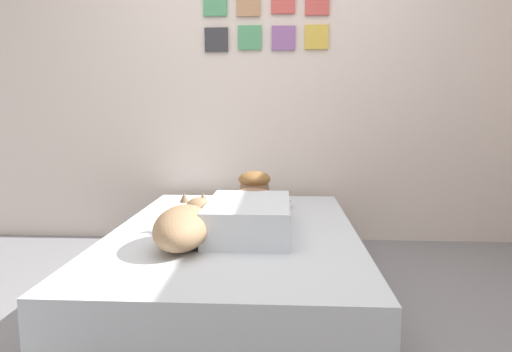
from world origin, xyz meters
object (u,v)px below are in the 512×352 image
at_px(person_lying, 251,209).
at_px(coffee_cup, 268,206).
at_px(dog, 185,225).
at_px(bed, 235,261).
at_px(pillow, 253,199).
at_px(cell_phone, 202,242).

relative_size(person_lying, coffee_cup, 7.36).
height_order(person_lying, dog, person_lying).
xyz_separation_m(bed, coffee_cup, (0.17, 0.44, 0.22)).
height_order(person_lying, coffee_cup, person_lying).
bearing_deg(person_lying, coffee_cup, 78.95).
relative_size(pillow, coffee_cup, 4.16).
distance_m(bed, pillow, 0.62).
distance_m(person_lying, cell_phone, 0.39).
height_order(coffee_cup, cell_phone, coffee_cup).
bearing_deg(person_lying, bed, -168.65).
bearing_deg(dog, pillow, 73.57).
distance_m(pillow, cell_phone, 0.88).
height_order(pillow, person_lying, person_lying).
distance_m(pillow, coffee_cup, 0.17).
relative_size(pillow, dog, 0.90).
distance_m(pillow, person_lying, 0.55).
xyz_separation_m(pillow, person_lying, (0.02, -0.55, 0.05)).
bearing_deg(bed, pillow, 83.43).
distance_m(bed, cell_phone, 0.37).
height_order(person_lying, cell_phone, person_lying).
bearing_deg(dog, cell_phone, 38.70).
bearing_deg(pillow, bed, -96.57).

